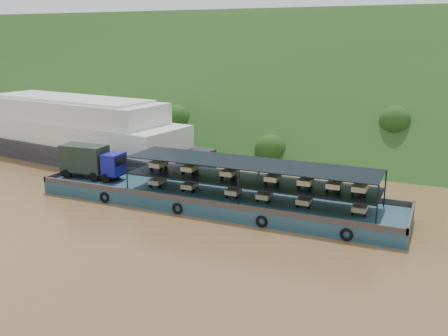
% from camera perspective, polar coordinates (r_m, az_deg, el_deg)
% --- Properties ---
extents(ground, '(160.00, 160.00, 0.00)m').
position_cam_1_polar(ground, '(45.59, 0.76, -5.03)').
color(ground, brown).
rests_on(ground, ground).
extents(hillside, '(140.00, 39.60, 39.60)m').
position_cam_1_polar(hillside, '(78.82, 11.20, 3.14)').
color(hillside, '#1C3C16').
rests_on(hillside, ground).
extents(cargo_barge, '(35.00, 7.18, 4.63)m').
position_cam_1_polar(cargo_barge, '(47.34, -2.44, -2.81)').
color(cargo_barge, '#133342').
rests_on(cargo_barge, ground).
extents(passenger_ferry, '(40.15, 15.05, 7.93)m').
position_cam_1_polar(passenger_ferry, '(68.91, -17.03, 4.05)').
color(passenger_ferry, black).
rests_on(passenger_ferry, ground).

